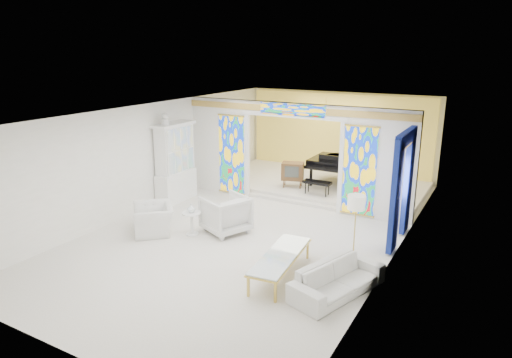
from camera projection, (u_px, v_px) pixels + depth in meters
The scene contains 24 objects.
floor at pixel (259, 225), 11.96m from camera, with size 12.00×12.00×0.00m, color silver.
ceiling at pixel (260, 111), 11.14m from camera, with size 7.00×12.00×0.02m, color silver.
wall_back at pixel (339, 134), 16.58m from camera, with size 7.00×0.02×3.00m, color white.
wall_front at pixel (57, 264), 6.52m from camera, with size 7.00×0.02×3.00m, color white.
wall_left at pixel (154, 155), 13.20m from camera, with size 0.02×12.00×3.00m, color white.
wall_right at pixel (400, 190), 9.90m from camera, with size 0.02×12.00×3.00m, color white.
partition_wall at pixel (293, 150), 13.18m from camera, with size 7.00×0.22×3.00m.
stained_glass_left at pixel (232, 155), 14.15m from camera, with size 0.90×0.04×2.40m, color gold.
stained_glass_right at pixel (360, 171), 12.24m from camera, with size 0.90×0.04×2.40m, color gold.
stained_glass_transom at pixel (292, 110), 12.78m from camera, with size 2.00×0.04×0.34m, color gold.
alcove_platform at pixel (318, 184), 15.38m from camera, with size 6.80×3.80×0.18m, color silver.
gold_curtain_back at pixel (338, 134), 16.48m from camera, with size 6.70×0.10×2.90m, color #EBD151.
chandelier at pixel (326, 111), 14.53m from camera, with size 0.48×0.48×0.30m, color gold.
blue_drapes at pixel (403, 179), 10.52m from camera, with size 0.14×1.85×2.65m.
china_cabinet at pixel (175, 163), 13.66m from camera, with size 0.56×1.46×2.72m.
armchair_left at pixel (154, 219), 11.44m from camera, with size 1.08×0.95×0.70m, color white.
armchair_right at pixel (226, 214), 11.44m from camera, with size 1.01×1.04×0.94m, color white.
sofa at pixel (338, 279), 8.57m from camera, with size 2.01×0.79×0.59m, color white.
side_table at pixel (192, 220), 11.28m from camera, with size 0.49×0.49×0.58m.
vase at pixel (191, 208), 11.19m from camera, with size 0.20×0.20×0.21m, color white.
coffee_table at pixel (281, 256), 9.18m from camera, with size 0.87×2.18×0.47m.
floor_lamp at pixel (356, 206), 9.56m from camera, with size 0.43×0.43×1.52m.
grand_piano at pixel (338, 162), 14.96m from camera, with size 1.65×2.60×1.04m.
tv_console at pixel (293, 171), 14.58m from camera, with size 0.80×0.65×0.80m.
Camera 1 is at (5.39, -9.78, 4.45)m, focal length 32.00 mm.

